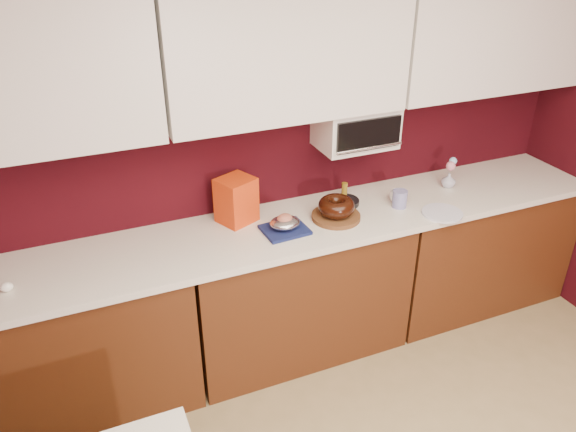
% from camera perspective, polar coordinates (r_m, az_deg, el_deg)
% --- Properties ---
extents(wall_back, '(4.00, 0.02, 2.50)m').
position_cam_1_polar(wall_back, '(3.34, -1.31, 6.89)').
color(wall_back, '#35070D').
rests_on(wall_back, floor).
extents(base_cabinet_left, '(1.31, 0.58, 0.86)m').
position_cam_1_polar(base_cabinet_left, '(3.30, -21.55, -12.34)').
color(base_cabinet_left, '#4C240F').
rests_on(base_cabinet_left, floor).
extents(base_cabinet_center, '(1.31, 0.58, 0.86)m').
position_cam_1_polar(base_cabinet_center, '(3.48, 0.74, -7.53)').
color(base_cabinet_center, '#4C240F').
rests_on(base_cabinet_center, floor).
extents(base_cabinet_right, '(1.31, 0.58, 0.86)m').
position_cam_1_polar(base_cabinet_right, '(4.12, 18.05, -2.90)').
color(base_cabinet_right, '#4C240F').
rests_on(base_cabinet_right, floor).
extents(countertop, '(4.00, 0.62, 0.04)m').
position_cam_1_polar(countertop, '(3.24, 0.79, -1.09)').
color(countertop, silver).
rests_on(countertop, base_cabinet_center).
extents(upper_cabinet_left, '(1.31, 0.33, 0.70)m').
position_cam_1_polar(upper_cabinet_left, '(2.80, -27.00, 12.48)').
color(upper_cabinet_left, white).
rests_on(upper_cabinet_left, wall_back).
extents(upper_cabinet_center, '(1.31, 0.33, 0.70)m').
position_cam_1_polar(upper_cabinet_center, '(3.01, -0.23, 16.46)').
color(upper_cabinet_center, white).
rests_on(upper_cabinet_center, wall_back).
extents(upper_cabinet_right, '(1.31, 0.33, 0.70)m').
position_cam_1_polar(upper_cabinet_right, '(3.73, 20.00, 17.21)').
color(upper_cabinet_right, white).
rests_on(upper_cabinet_right, wall_back).
extents(toaster_oven, '(0.45, 0.30, 0.25)m').
position_cam_1_polar(toaster_oven, '(3.35, 6.85, 9.08)').
color(toaster_oven, white).
rests_on(toaster_oven, upper_cabinet_center).
extents(toaster_oven_door, '(0.40, 0.02, 0.18)m').
position_cam_1_polar(toaster_oven_door, '(3.22, 8.24, 8.18)').
color(toaster_oven_door, black).
rests_on(toaster_oven_door, toaster_oven).
extents(toaster_oven_handle, '(0.42, 0.02, 0.02)m').
position_cam_1_polar(toaster_oven_handle, '(3.24, 8.28, 6.85)').
color(toaster_oven_handle, silver).
rests_on(toaster_oven_handle, toaster_oven).
extents(cake_base, '(0.37, 0.37, 0.03)m').
position_cam_1_polar(cake_base, '(3.29, 4.89, -0.05)').
color(cake_base, brown).
rests_on(cake_base, countertop).
extents(bundt_cake, '(0.22, 0.22, 0.09)m').
position_cam_1_polar(bundt_cake, '(3.26, 4.94, 0.98)').
color(bundt_cake, black).
rests_on(bundt_cake, cake_base).
extents(navy_towel, '(0.26, 0.22, 0.02)m').
position_cam_1_polar(navy_towel, '(3.15, -0.32, -1.41)').
color(navy_towel, navy).
rests_on(navy_towel, countertop).
extents(foil_ham_nest, '(0.20, 0.18, 0.06)m').
position_cam_1_polar(foil_ham_nest, '(3.13, -0.33, -0.68)').
color(foil_ham_nest, silver).
rests_on(foil_ham_nest, navy_towel).
extents(roasted_ham, '(0.11, 0.10, 0.06)m').
position_cam_1_polar(roasted_ham, '(3.11, -0.33, -0.28)').
color(roasted_ham, '#C5715A').
rests_on(roasted_ham, foil_ham_nest).
extents(pandoro_box, '(0.25, 0.24, 0.27)m').
position_cam_1_polar(pandoro_box, '(3.21, -5.28, 1.62)').
color(pandoro_box, red).
rests_on(pandoro_box, countertop).
extents(dark_pan, '(0.24, 0.24, 0.03)m').
position_cam_1_polar(dark_pan, '(3.45, 5.76, 1.44)').
color(dark_pan, black).
rests_on(dark_pan, countertop).
extents(coffee_mug, '(0.12, 0.12, 0.09)m').
position_cam_1_polar(coffee_mug, '(3.51, 11.04, 2.06)').
color(coffee_mug, white).
rests_on(coffee_mug, countertop).
extents(blue_jar, '(0.11, 0.11, 0.11)m').
position_cam_1_polar(blue_jar, '(3.46, 11.28, 1.72)').
color(blue_jar, navy).
rests_on(blue_jar, countertop).
extents(flower_vase, '(0.08, 0.08, 0.11)m').
position_cam_1_polar(flower_vase, '(3.79, 16.01, 3.62)').
color(flower_vase, '#A8ADBF').
rests_on(flower_vase, countertop).
extents(flower_pink, '(0.06, 0.06, 0.06)m').
position_cam_1_polar(flower_pink, '(3.75, 16.20, 4.91)').
color(flower_pink, pink).
rests_on(flower_pink, flower_vase).
extents(flower_blue, '(0.05, 0.05, 0.05)m').
position_cam_1_polar(flower_blue, '(3.77, 16.43, 5.39)').
color(flower_blue, '#9CCDFA').
rests_on(flower_blue, flower_vase).
extents(china_plate, '(0.25, 0.25, 0.01)m').
position_cam_1_polar(china_plate, '(3.45, 15.40, 0.28)').
color(china_plate, white).
rests_on(china_plate, countertop).
extents(amber_bottle, '(0.04, 0.04, 0.11)m').
position_cam_1_polar(amber_bottle, '(3.51, 5.75, 2.57)').
color(amber_bottle, olive).
rests_on(amber_bottle, countertop).
extents(egg_right, '(0.06, 0.05, 0.05)m').
position_cam_1_polar(egg_right, '(2.98, -26.68, -6.47)').
color(egg_right, white).
rests_on(egg_right, countertop).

